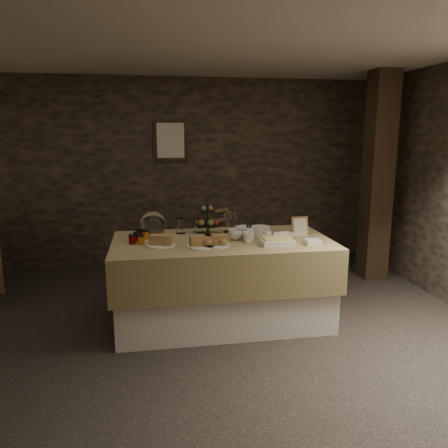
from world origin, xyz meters
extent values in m
cube|color=black|center=(0.00, 0.00, 0.00)|extent=(5.50, 5.00, 0.01)
cube|color=black|center=(0.00, 2.50, 1.30)|extent=(5.50, 0.02, 2.60)
cube|color=black|center=(0.00, -2.50, 1.30)|extent=(5.50, 0.02, 2.60)
cube|color=beige|center=(0.00, 0.00, 2.60)|extent=(5.50, 5.00, 0.01)
cube|color=silver|center=(0.22, 0.40, 0.39)|extent=(2.03, 1.04, 0.79)
cube|color=olive|center=(0.22, 0.40, 0.62)|extent=(2.10, 1.12, 0.43)
cube|color=olive|center=(-2.20, 1.57, 0.33)|extent=(0.04, 0.04, 0.66)
cube|color=olive|center=(0.55, 2.28, 0.20)|extent=(0.48, 0.47, 0.04)
cube|color=olive|center=(0.55, 2.43, 0.62)|extent=(0.34, 0.16, 0.35)
cube|color=black|center=(2.38, 1.42, 1.30)|extent=(0.30, 0.30, 2.60)
cube|color=#2E2015|center=(-0.15, 2.47, 1.75)|extent=(0.45, 0.03, 0.55)
cube|color=beige|center=(-0.15, 2.45, 1.75)|extent=(0.37, 0.01, 0.47)
cylinder|color=white|center=(0.47, 0.50, 0.88)|extent=(0.19, 0.19, 0.10)
cylinder|color=white|center=(0.65, 0.55, 0.88)|extent=(0.20, 0.20, 0.08)
cylinder|color=white|center=(0.48, 0.35, 0.89)|extent=(0.10, 0.10, 0.12)
imported|color=white|center=(0.35, 0.37, 0.88)|extent=(0.16, 0.16, 0.10)
imported|color=white|center=(0.45, 0.25, 0.89)|extent=(0.14, 0.14, 0.10)
cylinder|color=white|center=(0.33, 0.43, 0.88)|extent=(0.09, 0.09, 0.09)
cylinder|color=white|center=(0.65, 0.31, 0.88)|extent=(0.08, 0.08, 0.09)
imported|color=white|center=(0.83, 0.33, 0.86)|extent=(0.27, 0.27, 0.05)
cylinder|color=olive|center=(-0.43, 0.68, 0.84)|extent=(0.26, 0.26, 0.01)
cylinder|color=brown|center=(-0.43, 0.68, 0.88)|extent=(0.22, 0.22, 0.07)
sphere|color=white|center=(-0.43, 0.68, 0.95)|extent=(0.26, 0.26, 0.26)
cylinder|color=black|center=(0.12, 0.68, 1.00)|extent=(0.02, 0.02, 0.33)
cylinder|color=black|center=(0.12, 0.68, 0.92)|extent=(0.23, 0.23, 0.01)
cylinder|color=black|center=(0.12, 0.68, 1.06)|extent=(0.16, 0.16, 0.01)
sphere|color=#506D33|center=(0.18, 0.71, 0.96)|extent=(0.07, 0.07, 0.07)
sphere|color=maroon|center=(0.07, 0.72, 0.96)|extent=(0.07, 0.07, 0.07)
sphere|color=#506D33|center=(0.14, 0.62, 0.96)|extent=(0.07, 0.07, 0.07)
sphere|color=brown|center=(0.05, 0.65, 0.96)|extent=(0.07, 0.07, 0.07)
sphere|color=maroon|center=(0.20, 0.64, 0.96)|extent=(0.07, 0.07, 0.07)
cylinder|color=white|center=(-0.37, 0.25, 0.84)|extent=(0.26, 0.26, 0.01)
cube|color=olive|center=(-0.37, 0.25, 0.89)|extent=(0.22, 0.14, 0.09)
cylinder|color=white|center=(-0.01, 0.16, 0.84)|extent=(0.26, 0.26, 0.01)
cube|color=olive|center=(-0.01, 0.16, 0.89)|extent=(0.21, 0.11, 0.09)
cylinder|color=white|center=(0.13, 0.17, 0.84)|extent=(0.26, 0.26, 0.01)
cube|color=olive|center=(0.13, 0.17, 0.89)|extent=(0.20, 0.10, 0.09)
cylinder|color=#630202|center=(-0.59, 0.48, 0.87)|extent=(0.06, 0.06, 0.07)
cylinder|color=#C8661A|center=(-0.55, 0.35, 0.87)|extent=(0.06, 0.06, 0.07)
cylinder|color=#630202|center=(-0.63, 0.38, 0.87)|extent=(0.06, 0.06, 0.07)
cylinder|color=#C8661A|center=(-0.51, 0.55, 0.87)|extent=(0.06, 0.06, 0.07)
cylinder|color=#630202|center=(-0.57, 0.61, 0.87)|extent=(0.06, 0.06, 0.07)
cube|color=white|center=(0.70, 0.14, 0.86)|extent=(0.30, 0.22, 0.05)
cube|color=#FADF78|center=(0.70, 0.14, 0.89)|extent=(0.26, 0.18, 0.02)
cube|color=white|center=(1.03, 0.09, 0.86)|extent=(0.14, 0.14, 0.04)
cube|color=olive|center=(1.02, 0.41, 0.92)|extent=(0.17, 0.08, 0.22)
cylinder|color=white|center=(-0.15, 0.75, 0.91)|extent=(0.10, 0.10, 0.16)
cylinder|color=white|center=(0.03, 0.78, 0.90)|extent=(0.09, 0.09, 0.14)
camera|label=1|loc=(-0.45, -3.66, 1.85)|focal=35.00mm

